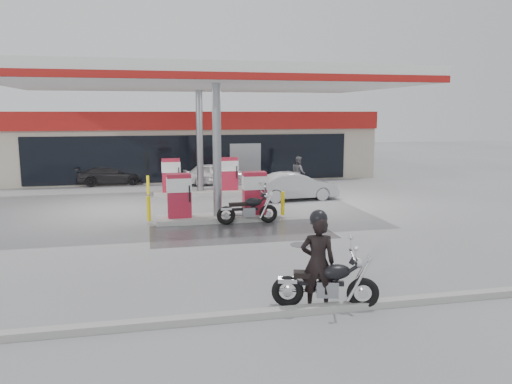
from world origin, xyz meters
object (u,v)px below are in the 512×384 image
Objects in this scene: pump_island_near at (218,201)px; hatchback_silver at (295,186)px; biker_main at (318,263)px; main_motorcycle at (327,285)px; sedan_white at (215,174)px; parked_motorcycle at (248,210)px; attendant at (299,172)px; parked_car_left at (111,175)px; pump_island_far at (200,180)px.

hatchback_silver is at bearing 41.38° from pump_island_near.
biker_main is at bearing 161.42° from hatchback_silver.
biker_main is (-0.19, 0.05, 0.46)m from main_motorcycle.
parked_motorcycle is at bearing 174.70° from sedan_white.
attendant is 10.36m from parked_car_left.
pump_island_far is at bearing 99.11° from parked_motorcycle.
sedan_white is at bearing 82.91° from pump_island_near.
hatchback_silver is at bearing -156.77° from sedan_white.
sedan_white is at bearing 58.08° from attendant.
main_motorcycle reaches higher than parked_car_left.
hatchback_silver is at bearing 156.69° from attendant.
main_motorcycle is at bearing 160.97° from attendant.
main_motorcycle is 18.01m from sedan_white.
parked_motorcycle is 8.90m from attendant.
attendant is at bearing 10.72° from pump_island_far.
hatchback_silver is (3.07, 12.41, 0.13)m from main_motorcycle.
pump_island_near is at bearing 168.42° from sedan_white.
biker_main is 16.38m from attendant.
parked_car_left is at bearing 113.42° from pump_island_near.
hatchback_silver is at bearing -30.42° from pump_island_far.
pump_island_near and pump_island_far have the same top height.
sedan_white is (0.13, 18.01, 0.10)m from main_motorcycle.
pump_island_near is at bearing -71.39° from biker_main.
main_motorcycle is at bearing 177.83° from biker_main.
pump_island_far is 5.38m from attendant.
parked_motorcycle is 5.37m from hatchback_silver.
hatchback_silver is 1.04× the size of parked_car_left.
sedan_white is at bearing 70.32° from pump_island_far.
pump_island_near is at bearing -90.00° from pump_island_far.
attendant reaches higher than sedan_white.
biker_main reaches higher than pump_island_far.
pump_island_far is at bearing 155.83° from sedan_white.
pump_island_far reaches higher than parked_motorcycle.
pump_island_near is 8.77m from attendant.
main_motorcycle is 0.57× the size of hatchback_silver.
biker_main reaches higher than parked_car_left.
pump_island_near is 2.39× the size of main_motorcycle.
sedan_white is (1.14, 9.20, -0.11)m from pump_island_near.
biker_main is (0.83, -8.76, 0.25)m from pump_island_near.
biker_main is 0.51× the size of hatchback_silver.
hatchback_silver is (3.26, 12.36, -0.34)m from biker_main.
hatchback_silver is 10.95m from parked_car_left.
attendant is 0.46× the size of parked_car_left.
pump_island_near reaches higher than main_motorcycle.
biker_main is 0.54× the size of sedan_white.
pump_island_near is 11.32m from parked_car_left.
pump_island_far is at bearing 96.79° from attendant.
pump_island_near is 8.87m from main_motorcycle.
main_motorcycle is at bearing 175.11° from sedan_white.
attendant is (4.46, 15.76, -0.12)m from biker_main.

